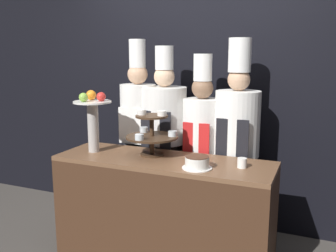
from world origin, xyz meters
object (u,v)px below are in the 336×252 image
(cake_round, at_px, (197,163))
(chef_right, at_px, (237,138))
(chef_left, at_px, (138,128))
(chef_center_right, at_px, (201,141))
(tiered_stand, at_px, (152,133))
(cup_white, at_px, (242,163))
(chef_center_left, at_px, (164,134))
(fruit_pedestal, at_px, (93,115))

(cake_round, distance_m, chef_right, 0.66)
(chef_left, xyz_separation_m, chef_center_right, (0.64, -0.00, -0.07))
(tiered_stand, xyz_separation_m, cup_white, (0.76, -0.05, -0.15))
(chef_left, distance_m, chef_center_left, 0.28)
(chef_center_left, height_order, chef_center_right, chef_center_left)
(fruit_pedestal, xyz_separation_m, chef_right, (1.12, 0.53, -0.21))
(tiered_stand, xyz_separation_m, chef_center_right, (0.28, 0.45, -0.14))
(tiered_stand, bearing_deg, chef_center_right, 57.43)
(chef_left, bearing_deg, chef_center_right, -0.00)
(chef_center_right, bearing_deg, cup_white, -46.50)
(tiered_stand, xyz_separation_m, fruit_pedestal, (-0.51, -0.08, 0.13))
(tiered_stand, distance_m, cup_white, 0.77)
(chef_center_left, relative_size, chef_right, 0.97)
(tiered_stand, height_order, chef_center_left, chef_center_left)
(chef_left, relative_size, chef_center_right, 1.08)
(cake_round, xyz_separation_m, chef_center_right, (-0.17, 0.64, 0.01))
(cup_white, relative_size, chef_right, 0.04)
(cup_white, height_order, chef_center_right, chef_center_right)
(chef_left, height_order, chef_right, chef_left)
(tiered_stand, distance_m, chef_center_left, 0.46)
(cup_white, bearing_deg, fruit_pedestal, -178.73)
(chef_center_left, xyz_separation_m, chef_right, (0.69, -0.00, 0.02))
(fruit_pedestal, distance_m, cake_round, 1.01)
(chef_center_right, distance_m, chef_right, 0.32)
(cup_white, xyz_separation_m, chef_left, (-1.11, 0.50, 0.08))
(tiered_stand, height_order, chef_right, chef_right)
(chef_left, relative_size, chef_right, 1.00)
(cake_round, distance_m, chef_center_right, 0.67)
(chef_center_left, xyz_separation_m, chef_center_right, (0.37, 0.00, -0.03))
(fruit_pedestal, distance_m, chef_right, 1.25)
(cup_white, relative_size, chef_center_left, 0.04)
(chef_right, bearing_deg, fruit_pedestal, -154.78)
(chef_left, height_order, chef_center_left, chef_left)
(tiered_stand, distance_m, fruit_pedestal, 0.53)
(cake_round, bearing_deg, chef_right, 77.17)
(cup_white, height_order, chef_right, chef_right)
(chef_left, bearing_deg, cup_white, -24.12)
(fruit_pedestal, relative_size, chef_center_left, 0.29)
(chef_center_right, height_order, chef_right, chef_right)
(chef_left, xyz_separation_m, chef_center_left, (0.27, -0.00, -0.04))
(chef_left, xyz_separation_m, chef_right, (0.96, -0.00, -0.02))
(chef_right, bearing_deg, chef_left, 180.00)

